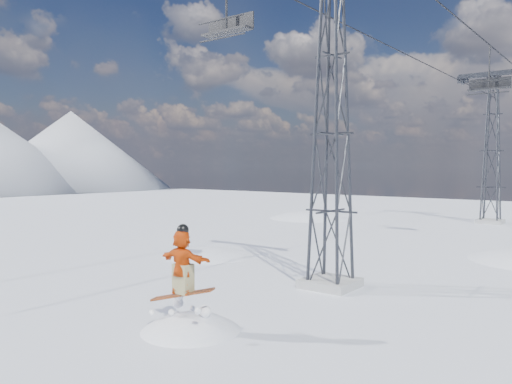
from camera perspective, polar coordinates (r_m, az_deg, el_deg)
ground at (r=12.93m, az=-13.07°, el=-16.80°), size 120.00×120.00×0.00m
snow_terrain at (r=35.14m, az=10.93°, el=-20.44°), size 39.00×37.00×22.00m
lift_tower_near at (r=17.96m, az=8.61°, el=6.50°), size 5.20×1.80×11.43m
lift_tower_far at (r=41.65m, az=25.35°, el=4.23°), size 5.20×1.80×11.43m
haul_cables at (r=29.29m, az=19.95°, el=15.62°), size 4.46×51.00×0.06m
lift_chair_near at (r=17.27m, az=-3.25°, el=18.41°), size 1.91×0.55×2.37m
lift_chair_mid at (r=30.30m, az=25.10°, el=11.04°), size 2.12×0.61×2.63m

